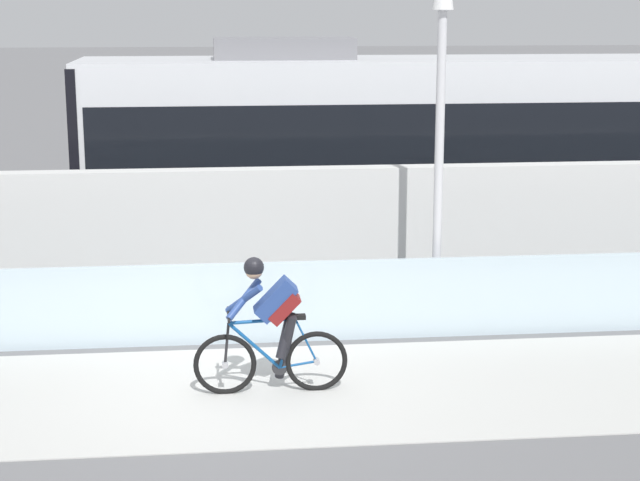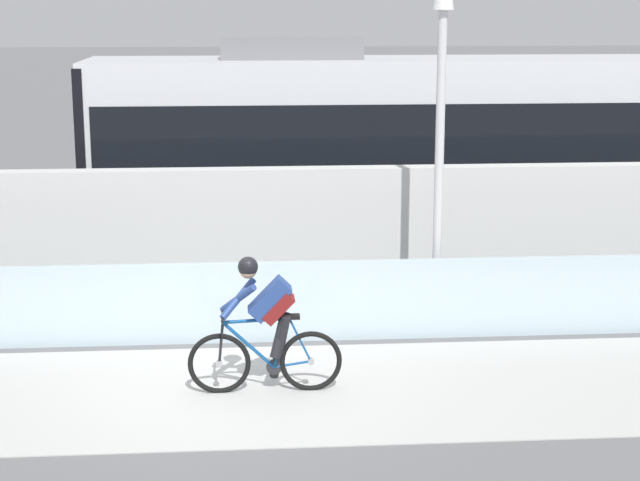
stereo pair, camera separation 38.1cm
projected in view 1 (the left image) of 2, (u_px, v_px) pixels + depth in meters
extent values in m
plane|color=slate|center=(239.00, 394.00, 12.04)|extent=(200.00, 200.00, 0.00)
cube|color=beige|center=(239.00, 393.00, 12.04)|extent=(32.00, 3.20, 0.01)
cube|color=silver|center=(234.00, 303.00, 13.71)|extent=(32.00, 0.05, 1.09)
cube|color=silver|center=(230.00, 238.00, 15.35)|extent=(32.00, 0.36, 2.05)
cube|color=#595654|center=(228.00, 265.00, 17.99)|extent=(32.00, 0.08, 0.01)
cube|color=#595654|center=(226.00, 246.00, 19.38)|extent=(32.00, 0.08, 0.01)
cube|color=silver|center=(396.00, 147.00, 18.58)|extent=(11.00, 2.50, 3.10)
cube|color=black|center=(396.00, 127.00, 18.50)|extent=(10.56, 2.54, 1.04)
cube|color=#14724C|center=(395.00, 222.00, 18.88)|extent=(10.78, 2.53, 0.28)
cube|color=slate|center=(284.00, 48.00, 17.99)|extent=(2.40, 1.10, 0.36)
cube|color=#232326|center=(198.00, 236.00, 18.55)|extent=(1.40, 1.88, 0.20)
cylinder|color=black|center=(198.00, 248.00, 17.87)|extent=(0.60, 0.10, 0.60)
cylinder|color=black|center=(199.00, 231.00, 19.26)|extent=(0.60, 0.10, 0.60)
cube|color=#232326|center=(583.00, 227.00, 19.28)|extent=(1.40, 1.88, 0.20)
cylinder|color=black|center=(597.00, 239.00, 18.60)|extent=(0.60, 0.10, 0.60)
cylinder|color=black|center=(570.00, 223.00, 19.99)|extent=(0.60, 0.10, 0.60)
cube|color=black|center=(83.00, 151.00, 18.01)|extent=(0.16, 2.54, 2.94)
torus|color=black|center=(225.00, 365.00, 11.94)|extent=(0.72, 0.06, 0.72)
cylinder|color=#99999E|center=(225.00, 365.00, 11.94)|extent=(0.07, 0.10, 0.07)
torus|color=black|center=(317.00, 361.00, 12.05)|extent=(0.72, 0.06, 0.72)
cylinder|color=#99999E|center=(317.00, 361.00, 12.05)|extent=(0.07, 0.10, 0.07)
cylinder|color=#144C8C|center=(254.00, 346.00, 11.93)|extent=(0.60, 0.04, 0.58)
cylinder|color=#144C8C|center=(287.00, 343.00, 11.97)|extent=(0.22, 0.04, 0.59)
cylinder|color=#144C8C|center=(262.00, 321.00, 11.88)|extent=(0.76, 0.04, 0.07)
cylinder|color=#144C8C|center=(298.00, 364.00, 12.04)|extent=(0.43, 0.03, 0.09)
cylinder|color=#144C8C|center=(306.00, 340.00, 11.98)|extent=(0.27, 0.02, 0.53)
cylinder|color=black|center=(227.00, 344.00, 11.89)|extent=(0.08, 0.03, 0.49)
cube|color=black|center=(295.00, 317.00, 11.91)|extent=(0.24, 0.10, 0.05)
cylinder|color=black|center=(228.00, 315.00, 11.82)|extent=(0.03, 0.58, 0.03)
cylinder|color=#262628|center=(280.00, 368.00, 12.02)|extent=(0.18, 0.02, 0.18)
cube|color=navy|center=(276.00, 299.00, 11.84)|extent=(0.50, 0.28, 0.51)
cube|color=maroon|center=(284.00, 307.00, 11.87)|extent=(0.38, 0.30, 0.38)
sphere|color=tan|center=(254.00, 270.00, 11.74)|extent=(0.20, 0.20, 0.20)
sphere|color=black|center=(254.00, 267.00, 11.73)|extent=(0.23, 0.23, 0.23)
cylinder|color=navy|center=(244.00, 299.00, 11.80)|extent=(0.44, 0.41, 0.41)
cylinder|color=navy|center=(244.00, 299.00, 11.80)|extent=(0.44, 0.41, 0.41)
cylinder|color=black|center=(286.00, 347.00, 11.97)|extent=(0.29, 0.33, 0.80)
cylinder|color=black|center=(286.00, 335.00, 11.94)|extent=(0.29, 0.33, 0.54)
cylinder|color=gray|center=(435.00, 323.00, 14.39)|extent=(0.24, 0.24, 0.20)
cylinder|color=silver|center=(439.00, 171.00, 13.92)|extent=(0.12, 0.12, 4.20)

